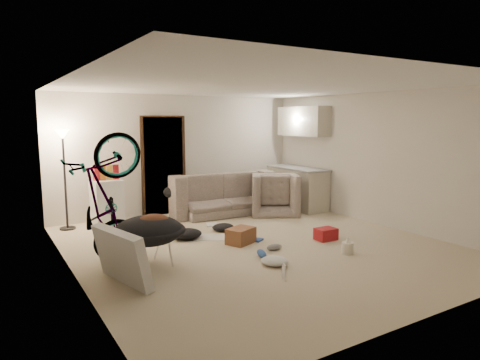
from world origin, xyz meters
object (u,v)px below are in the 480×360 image
floor_lamp (64,158)px  saucer_chair (149,237)px  bicycle (105,231)px  tv_box (122,257)px  sofa (218,198)px  kitchen_counter (297,188)px  drink_case_a (241,236)px  drink_case_b (326,234)px  armchair (273,198)px  juicer (348,247)px  mini_fridge (107,203)px

floor_lamp → saucer_chair: floor_lamp is taller
bicycle → tv_box: bearing=177.5°
floor_lamp → sofa: size_ratio=0.80×
kitchen_counter → drink_case_a: bearing=-145.7°
kitchen_counter → drink_case_b: size_ratio=4.42×
armchair → juicer: size_ratio=3.85×
kitchen_counter → saucer_chair: kitchen_counter is taller
floor_lamp → tv_box: floor_lamp is taller
floor_lamp → kitchen_counter: floor_lamp is taller
juicer → sofa: bearing=94.5°
bicycle → juicer: 3.50m
mini_fridge → drink_case_b: 4.07m
tv_box → saucer_chair: bearing=26.4°
mini_fridge → drink_case_a: size_ratio=1.96×
sofa → tv_box: size_ratio=2.21×
bicycle → tv_box: size_ratio=1.81×
sofa → armchair: 1.18m
saucer_chair → drink_case_b: size_ratio=2.91×
sofa → tv_box: 4.15m
kitchen_counter → tv_box: 5.35m
drink_case_a → juicer: size_ratio=1.75×
sofa → armchair: (1.04, -0.56, -0.01)m
armchair → bicycle: 4.29m
saucer_chair → floor_lamp: bearing=102.2°
bicycle → drink_case_a: 2.16m
saucer_chair → tv_box: size_ratio=0.96×
kitchen_counter → drink_case_b: 2.69m
floor_lamp → juicer: (3.30, -3.72, -1.20)m
bicycle → sofa: bearing=-55.9°
mini_fridge → saucer_chair: bearing=-95.5°
kitchen_counter → juicer: bearing=-116.4°
bicycle → saucer_chair: bicycle is taller
floor_lamp → drink_case_a: bearing=-47.4°
armchair → drink_case_a: 2.49m
armchair → juicer: 3.06m
sofa → juicer: 3.54m
bicycle → saucer_chair: bearing=-128.4°
tv_box → juicer: (3.20, -0.58, -0.23)m
floor_lamp → sofa: floor_lamp is taller
kitchen_counter → mini_fridge: (-4.13, 0.55, -0.00)m
kitchen_counter → armchair: size_ratio=1.53×
floor_lamp → drink_case_a: size_ratio=4.07×
sofa → drink_case_b: size_ratio=6.67×
drink_case_b → juicer: (-0.24, -0.74, 0.01)m
kitchen_counter → armchair: bearing=-171.5°
armchair → bicycle: bicycle is taller
mini_fridge → tv_box: size_ratio=0.85×
armchair → kitchen_counter: bearing=-142.4°
floor_lamp → saucer_chair: size_ratio=1.83×
drink_case_a → juicer: (1.07, -1.30, -0.02)m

